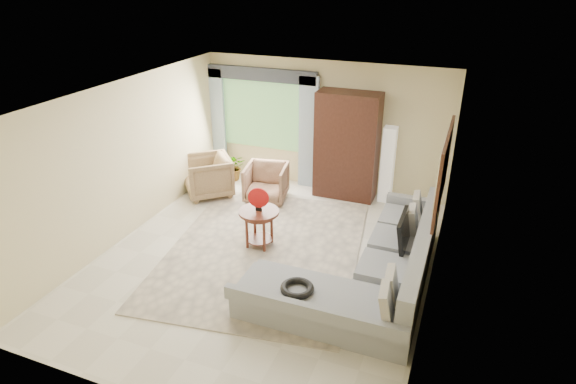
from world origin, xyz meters
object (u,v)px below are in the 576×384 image
at_px(armchair_left, 208,176).
at_px(floor_lamp, 387,165).
at_px(coffee_table, 259,228).
at_px(sectional_sofa, 375,273).
at_px(armchair_right, 266,183).
at_px(potted_plant, 234,167).
at_px(tv_screen, 404,231).
at_px(armoire, 347,146).

distance_m(armchair_left, floor_lamp, 3.54).
distance_m(coffee_table, armchair_left, 2.28).
xyz_separation_m(sectional_sofa, coffee_table, (-2.02, 0.49, 0.06)).
xyz_separation_m(coffee_table, armchair_left, (-1.78, 1.43, 0.06)).
distance_m(coffee_table, armchair_right, 1.74).
xyz_separation_m(sectional_sofa, armchair_right, (-2.62, 2.12, 0.08)).
height_order(sectional_sofa, potted_plant, sectional_sofa).
distance_m(tv_screen, armchair_left, 4.29).
xyz_separation_m(coffee_table, armoire, (0.79, 2.41, 0.71)).
xyz_separation_m(sectional_sofa, floor_lamp, (-0.43, 2.96, 0.47)).
distance_m(sectional_sofa, floor_lamp, 3.03).
distance_m(armchair_left, armoire, 2.82).
height_order(sectional_sofa, armchair_right, sectional_sofa).
bearing_deg(tv_screen, armoire, 122.78).
xyz_separation_m(tv_screen, floor_lamp, (-0.70, 2.39, 0.03)).
height_order(armchair_left, armchair_right, armchair_left).
bearing_deg(armchair_right, armchair_left, 179.43).
bearing_deg(tv_screen, armchair_left, 161.62).
relative_size(sectional_sofa, armchair_right, 4.31).
relative_size(armchair_left, armoire, 0.42).
relative_size(tv_screen, floor_lamp, 0.49).
bearing_deg(coffee_table, armoire, 71.94).
relative_size(tv_screen, coffee_table, 1.13).
distance_m(potted_plant, armoire, 2.55).
distance_m(armchair_left, armchair_right, 1.20).
height_order(coffee_table, armchair_right, armchair_right).
height_order(armchair_right, floor_lamp, floor_lamp).
bearing_deg(armchair_left, potted_plant, 130.39).
bearing_deg(armchair_right, tv_screen, -38.70).
bearing_deg(armoire, armchair_left, -159.09).
relative_size(tv_screen, armchair_left, 0.83).
distance_m(armchair_right, floor_lamp, 2.37).
bearing_deg(floor_lamp, coffee_table, -122.70).
bearing_deg(coffee_table, tv_screen, 2.06).
xyz_separation_m(armchair_left, armchair_right, (1.18, 0.20, -0.04)).
bearing_deg(coffee_table, armchair_right, 110.07).
xyz_separation_m(coffee_table, floor_lamp, (1.59, 2.47, 0.41)).
bearing_deg(sectional_sofa, coffee_table, 166.48).
height_order(potted_plant, armoire, armoire).
relative_size(coffee_table, armoire, 0.31).
bearing_deg(tv_screen, coffee_table, -177.94).
relative_size(coffee_table, armchair_left, 0.73).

